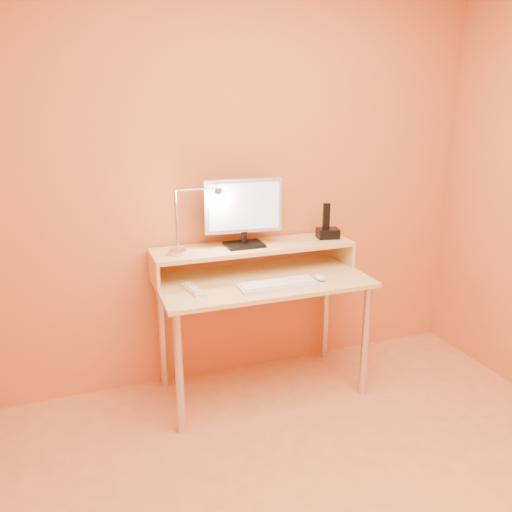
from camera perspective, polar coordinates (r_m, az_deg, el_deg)
name	(u,v)px	position (r m, az deg, el deg)	size (l,w,h in m)	color
wall_back	(244,179)	(3.09, -1.33, 8.63)	(3.00, 0.04, 2.50)	#DD6C3D
desk_leg_fl	(179,374)	(2.73, -8.54, -12.92)	(0.04, 0.04, 0.69)	silver
desk_leg_fr	(365,341)	(3.09, 12.10, -9.31)	(0.04, 0.04, 0.69)	silver
desk_leg_bl	(162,334)	(3.16, -10.40, -8.59)	(0.04, 0.04, 0.69)	silver
desk_leg_br	(326,310)	(3.49, 7.79, -5.99)	(0.04, 0.04, 0.69)	silver
desk_lower	(263,281)	(2.93, 0.74, -2.78)	(1.20, 0.60, 0.03)	#EFD38D
shelf_riser_left	(154,271)	(2.90, -11.31, -1.64)	(0.02, 0.30, 0.14)	#EFD38D
shelf_riser_right	(342,251)	(3.28, 9.53, 0.59)	(0.02, 0.30, 0.14)	#EFD38D
desk_shelf	(254,247)	(3.02, -0.25, 0.99)	(1.20, 0.30, 0.03)	#EFD38D
monitor_foot	(244,245)	(2.99, -1.33, 1.27)	(0.22, 0.16, 0.02)	black
monitor_neck	(244,237)	(2.98, -1.34, 2.09)	(0.04, 0.04, 0.07)	black
monitor_panel	(243,206)	(2.95, -1.43, 5.62)	(0.45, 0.04, 0.31)	#B1B0B8
monitor_back	(242,205)	(2.97, -1.57, 5.70)	(0.41, 0.01, 0.26)	black
monitor_screen	(244,206)	(2.93, -1.31, 5.55)	(0.41, 0.00, 0.27)	#C0C8FA
lamp_base	(178,252)	(2.86, -8.73, 0.44)	(0.10, 0.10, 0.03)	silver
lamp_post	(176,221)	(2.82, -8.88, 3.90)	(0.01, 0.01, 0.33)	silver
lamp_arm	(197,189)	(2.81, -6.62, 7.39)	(0.01, 0.01, 0.24)	silver
lamp_head	(218,191)	(2.84, -4.24, 7.26)	(0.04, 0.04, 0.03)	silver
lamp_bulb	(218,194)	(2.85, -4.24, 6.94)	(0.03, 0.03, 0.00)	#FFEAC6
phone_dock	(328,233)	(3.20, 8.02, 2.52)	(0.13, 0.10, 0.06)	black
phone_handset	(326,216)	(3.16, 7.86, 4.43)	(0.04, 0.03, 0.16)	black
phone_led	(338,235)	(3.17, 9.16, 2.37)	(0.01, 0.00, 0.04)	#1B7EFF
keyboard	(278,285)	(2.79, 2.45, -3.30)	(0.43, 0.14, 0.02)	white
mouse	(320,277)	(2.92, 7.12, -2.37)	(0.05, 0.09, 0.03)	silver
remote_control	(193,290)	(2.76, -7.07, -3.74)	(0.05, 0.20, 0.02)	white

